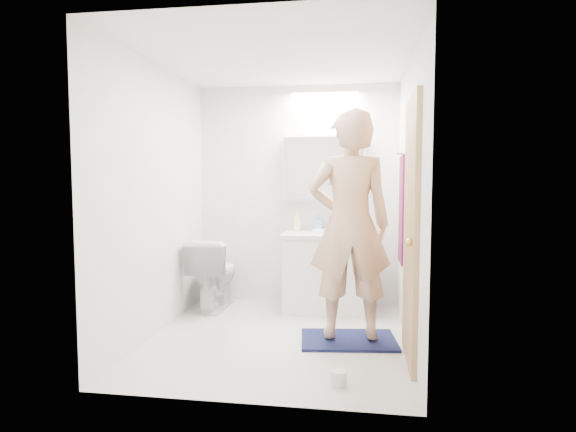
% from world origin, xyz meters
% --- Properties ---
extents(floor, '(2.50, 2.50, 0.00)m').
position_xyz_m(floor, '(0.00, 0.00, 0.00)').
color(floor, silver).
rests_on(floor, ground).
extents(ceiling, '(2.50, 2.50, 0.00)m').
position_xyz_m(ceiling, '(0.00, 0.00, 2.40)').
color(ceiling, white).
rests_on(ceiling, floor).
extents(wall_back, '(2.50, 0.00, 2.50)m').
position_xyz_m(wall_back, '(0.00, 1.25, 1.20)').
color(wall_back, white).
rests_on(wall_back, floor).
extents(wall_front, '(2.50, 0.00, 2.50)m').
position_xyz_m(wall_front, '(0.00, -1.25, 1.20)').
color(wall_front, white).
rests_on(wall_front, floor).
extents(wall_left, '(0.00, 2.50, 2.50)m').
position_xyz_m(wall_left, '(-1.10, 0.00, 1.20)').
color(wall_left, white).
rests_on(wall_left, floor).
extents(wall_right, '(0.00, 2.50, 2.50)m').
position_xyz_m(wall_right, '(1.10, 0.00, 1.20)').
color(wall_right, white).
rests_on(wall_right, floor).
extents(vanity_cabinet, '(0.90, 0.55, 0.78)m').
position_xyz_m(vanity_cabinet, '(0.37, 0.96, 0.39)').
color(vanity_cabinet, white).
rests_on(vanity_cabinet, floor).
extents(countertop, '(0.95, 0.58, 0.04)m').
position_xyz_m(countertop, '(0.37, 0.96, 0.80)').
color(countertop, silver).
rests_on(countertop, vanity_cabinet).
extents(sink_basin, '(0.36, 0.36, 0.03)m').
position_xyz_m(sink_basin, '(0.37, 0.99, 0.84)').
color(sink_basin, white).
rests_on(sink_basin, countertop).
extents(faucet, '(0.02, 0.02, 0.16)m').
position_xyz_m(faucet, '(0.37, 1.19, 0.90)').
color(faucet, silver).
rests_on(faucet, countertop).
extents(medicine_cabinet, '(0.88, 0.14, 0.70)m').
position_xyz_m(medicine_cabinet, '(0.30, 1.18, 1.50)').
color(medicine_cabinet, white).
rests_on(medicine_cabinet, wall_back).
extents(mirror_panel, '(0.84, 0.01, 0.66)m').
position_xyz_m(mirror_panel, '(0.30, 1.10, 1.50)').
color(mirror_panel, silver).
rests_on(mirror_panel, medicine_cabinet).
extents(toilet, '(0.43, 0.75, 0.76)m').
position_xyz_m(toilet, '(-0.84, 0.85, 0.38)').
color(toilet, white).
rests_on(toilet, floor).
extents(bath_rug, '(0.86, 0.64, 0.02)m').
position_xyz_m(bath_rug, '(0.61, 0.00, 0.01)').
color(bath_rug, '#13143D').
rests_on(bath_rug, floor).
extents(person, '(0.74, 0.53, 1.91)m').
position_xyz_m(person, '(0.61, 0.00, 1.00)').
color(person, tan).
rests_on(person, bath_rug).
extents(door, '(0.04, 0.80, 2.00)m').
position_xyz_m(door, '(1.08, -0.35, 1.00)').
color(door, tan).
rests_on(door, wall_right).
extents(door_knob, '(0.06, 0.06, 0.06)m').
position_xyz_m(door_knob, '(1.04, -0.65, 0.95)').
color(door_knob, gold).
rests_on(door_knob, door).
extents(towel, '(0.02, 0.42, 1.00)m').
position_xyz_m(towel, '(1.08, 0.55, 1.10)').
color(towel, '#19133D').
rests_on(towel, wall_right).
extents(towel_hook, '(0.07, 0.02, 0.02)m').
position_xyz_m(towel_hook, '(1.07, 0.55, 1.62)').
color(towel_hook, silver).
rests_on(towel_hook, wall_right).
extents(soap_bottle_a, '(0.10, 0.10, 0.22)m').
position_xyz_m(soap_bottle_a, '(0.02, 1.11, 0.93)').
color(soap_bottle_a, beige).
rests_on(soap_bottle_a, countertop).
extents(soap_bottle_b, '(0.09, 0.09, 0.18)m').
position_xyz_m(soap_bottle_b, '(0.25, 1.15, 0.91)').
color(soap_bottle_b, '#5C97C7').
rests_on(soap_bottle_b, countertop).
extents(toothbrush_cup, '(0.12, 0.12, 0.09)m').
position_xyz_m(toothbrush_cup, '(0.54, 1.12, 0.87)').
color(toothbrush_cup, '#4249C8').
rests_on(toothbrush_cup, countertop).
extents(toilet_paper_roll, '(0.11, 0.11, 0.10)m').
position_xyz_m(toilet_paper_roll, '(0.57, -0.89, 0.05)').
color(toilet_paper_roll, silver).
rests_on(toilet_paper_roll, floor).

